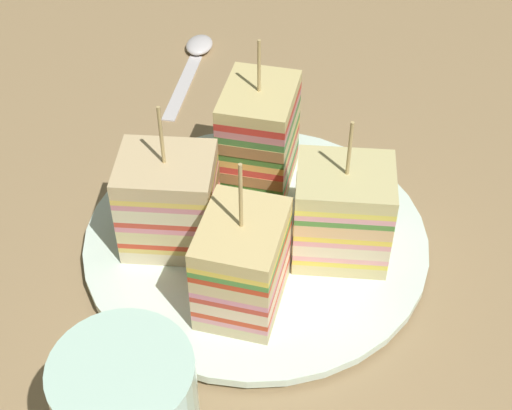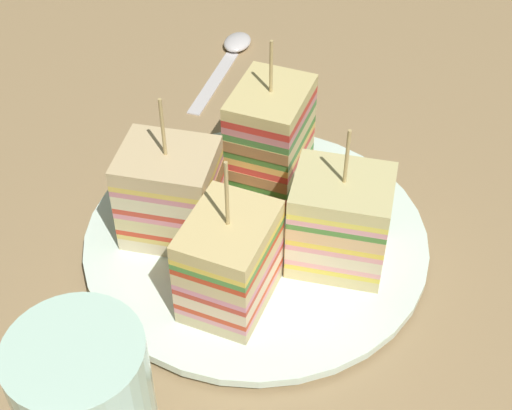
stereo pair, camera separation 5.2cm
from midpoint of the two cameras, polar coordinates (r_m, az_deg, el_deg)
ground_plane at (r=56.02cm, az=-2.68°, el=-3.92°), size 122.03×73.68×1.80cm
plate at (r=54.83cm, az=-2.73°, el=-2.76°), size 24.74×24.74×1.21cm
sandwich_wedge_0 at (r=47.99cm, az=-4.18°, el=-4.61°), size 7.90×7.10×11.81cm
sandwich_wedge_1 at (r=51.07cm, az=3.59°, el=-0.75°), size 6.75×7.56×11.22cm
sandwich_wedge_2 at (r=56.08cm, az=-2.47°, el=4.96°), size 7.85×7.03×12.45cm
sandwich_wedge_3 at (r=52.42cm, az=-9.40°, el=0.09°), size 6.72×7.52×11.58cm
chip_pile at (r=53.46cm, az=-4.20°, el=-2.30°), size 7.62×5.97×1.62cm
spoon at (r=74.97cm, az=-6.63°, el=11.09°), size 13.52×6.26×1.00cm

